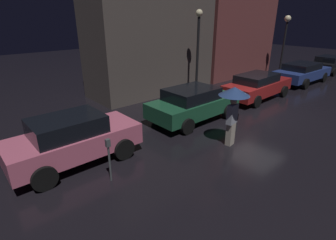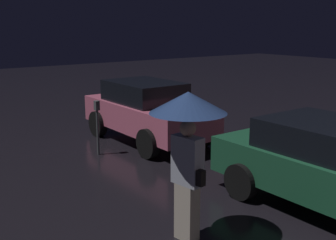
# 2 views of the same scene
# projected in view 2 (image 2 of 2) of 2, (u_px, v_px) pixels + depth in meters

# --- Properties ---
(parked_car_pink) EXTENTS (4.00, 1.89, 1.57)m
(parked_car_pink) POSITION_uv_depth(u_px,v_px,m) (147.00, 110.00, 11.06)
(parked_car_pink) COLOR #DB6684
(parked_car_pink) RESTS_ON ground
(pedestrian_with_umbrella) EXTENTS (1.07, 1.07, 2.15)m
(pedestrian_with_umbrella) POSITION_uv_depth(u_px,v_px,m) (188.00, 125.00, 5.73)
(pedestrian_with_umbrella) COLOR beige
(pedestrian_with_umbrella) RESTS_ON ground
(parking_meter) EXTENTS (0.12, 0.10, 1.30)m
(parking_meter) POSITION_uv_depth(u_px,v_px,m) (97.00, 122.00, 9.85)
(parking_meter) COLOR #4C5154
(parking_meter) RESTS_ON ground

